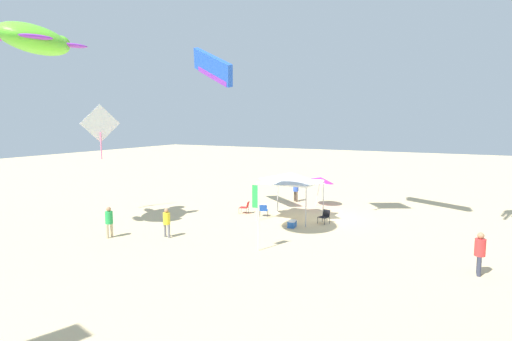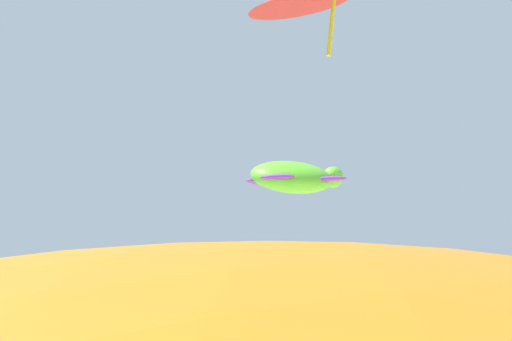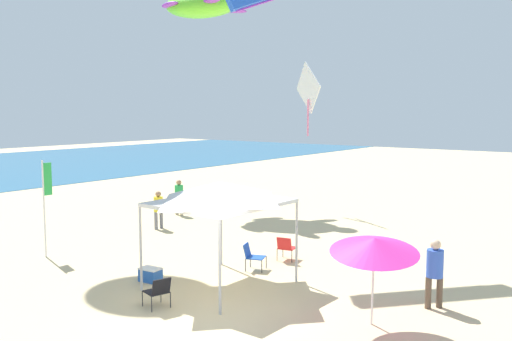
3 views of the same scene
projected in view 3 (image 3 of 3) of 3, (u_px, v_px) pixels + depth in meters
name	position (u px, v px, depth m)	size (l,w,h in m)	color
ground	(208.00, 317.00, 13.42)	(120.00, 120.00, 0.10)	#D6BC8C
canopy_tent	(220.00, 193.00, 15.35)	(3.44, 3.08, 2.98)	#B7B7BC
beach_umbrella	(374.00, 245.00, 12.31)	(2.04, 2.01, 2.34)	silver
folding_chair_left_of_tent	(286.00, 247.00, 18.22)	(0.72, 0.64, 0.82)	black
folding_chair_facing_ocean	(252.00, 255.00, 17.18)	(0.70, 0.77, 0.82)	black
folding_chair_near_cooler	(158.00, 290.00, 13.81)	(0.67, 0.74, 0.82)	black
cooler_box	(150.00, 275.00, 16.03)	(0.48, 0.66, 0.40)	blue
banner_flag	(45.00, 199.00, 18.56)	(0.36, 0.06, 3.29)	silver
person_watching_sky	(158.00, 207.00, 23.07)	(0.42, 0.38, 1.59)	slate
person_far_stroller	(179.00, 194.00, 26.08)	(0.40, 0.45, 1.68)	#C6B28C
person_kite_handler	(435.00, 268.00, 13.79)	(0.42, 0.42, 1.76)	brown
kite_diamond_white	(308.00, 90.00, 27.02)	(1.38, 2.19, 3.63)	white
kite_turtle_lime	(205.00, 4.00, 28.48)	(4.75, 5.02, 2.20)	#66D82D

